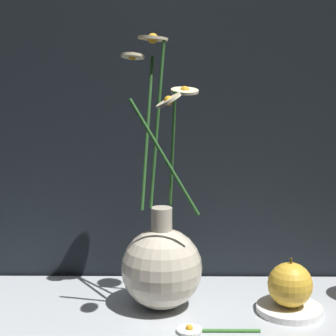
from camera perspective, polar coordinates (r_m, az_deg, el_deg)
The scene contains 6 objects.
ground_plane at distance 0.91m, azimuth 0.32°, elevation -14.45°, with size 6.00×6.00×0.00m, color black.
shelf at distance 0.91m, azimuth 0.32°, elevation -14.10°, with size 0.85×0.25×0.01m.
vase_with_flowers at distance 0.88m, azimuth -0.77°, elevation -9.60°, with size 0.13×0.18×0.42m.
saucer_plate at distance 0.90m, azimuth 12.08°, elevation -13.83°, with size 0.10×0.10×0.01m.
orange_fruit at distance 0.89m, azimuth 12.17°, elevation -11.51°, with size 0.07×0.07×0.08m.
loose_daisy at distance 0.82m, azimuth 3.05°, elevation -16.11°, with size 0.12×0.04×0.01m.
Camera 1 is at (0.00, -0.83, 0.38)m, focal length 60.00 mm.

